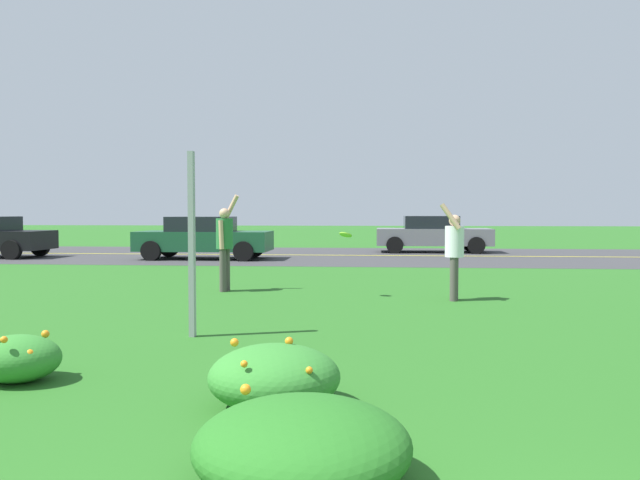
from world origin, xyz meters
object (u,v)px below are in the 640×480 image
at_px(person_thrower_green_shirt, 225,241).
at_px(car_dark_green_center_left, 204,237).
at_px(person_catcher_white_shirt, 454,249).
at_px(frisbee_lime, 346,235).
at_px(sign_post_near_path, 192,244).
at_px(car_gray_center_right, 433,234).

xyz_separation_m(person_thrower_green_shirt, car_dark_green_center_left, (-2.82, 8.35, -0.28)).
distance_m(person_catcher_white_shirt, car_dark_green_center_left, 11.78).
bearing_deg(person_catcher_white_shirt, frisbee_lime, 172.77).
distance_m(sign_post_near_path, person_thrower_green_shirt, 4.57).
xyz_separation_m(sign_post_near_path, car_gray_center_right, (4.59, 17.15, -0.45)).
distance_m(person_thrower_green_shirt, frisbee_lime, 2.57).
bearing_deg(person_catcher_white_shirt, car_dark_green_center_left, 128.27).
relative_size(sign_post_near_path, frisbee_lime, 9.33).
xyz_separation_m(sign_post_near_path, frisbee_lime, (1.78, 3.86, -0.01)).
distance_m(person_thrower_green_shirt, car_gray_center_right, 13.71).
relative_size(person_thrower_green_shirt, car_gray_center_right, 0.44).
height_order(person_thrower_green_shirt, car_gray_center_right, person_thrower_green_shirt).
relative_size(frisbee_lime, car_gray_center_right, 0.06).
relative_size(sign_post_near_path, person_catcher_white_shirt, 1.35).
height_order(frisbee_lime, car_dark_green_center_left, car_dark_green_center_left).
bearing_deg(person_catcher_white_shirt, person_thrower_green_shirt, 168.66).
xyz_separation_m(frisbee_lime, car_gray_center_right, (2.81, 13.28, -0.44)).
bearing_deg(car_dark_green_center_left, frisbee_lime, -59.46).
relative_size(person_thrower_green_shirt, frisbee_lime, 7.71).
relative_size(person_thrower_green_shirt, car_dark_green_center_left, 0.44).
bearing_deg(sign_post_near_path, frisbee_lime, 65.26).
xyz_separation_m(person_thrower_green_shirt, car_gray_center_right, (5.30, 12.64, -0.28)).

